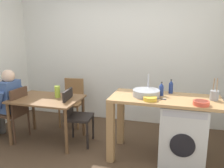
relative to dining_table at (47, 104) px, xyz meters
The scene contains 18 objects.
ground_plane 1.18m from the dining_table, 27.34° to the right, with size 5.46×5.46×0.00m, color #4C3826.
wall_back 1.72m from the dining_table, 55.97° to the left, with size 4.60×0.10×2.70m, color silver.
dining_table is the anchor object (origin of this frame).
chair_person_seat 0.57m from the dining_table, 169.10° to the right, with size 0.43×0.43×0.90m.
chair_opposite 0.50m from the dining_table, ahead, with size 0.44×0.44×0.90m.
chair_spare_by_wall 0.79m from the dining_table, 83.12° to the left, with size 0.43×0.43×0.90m.
seated_person 0.71m from the dining_table, behind, with size 0.51×0.52×1.20m.
kitchen_counter 1.69m from the dining_table, ahead, with size 1.50×0.68×0.92m.
washing_machine 2.17m from the dining_table, ahead, with size 0.60×0.61×0.86m.
sink_basin 1.66m from the dining_table, ahead, with size 0.38×0.38×0.09m, color #9EA0A5.
tap 1.69m from the dining_table, ahead, with size 0.02×0.02×0.28m, color #B2B2B7.
bottle_tall_green 1.87m from the dining_table, ahead, with size 0.06×0.06×0.20m.
bottle_squat_brown 2.00m from the dining_table, ahead, with size 0.06×0.06×0.21m.
mixing_bowl 1.76m from the dining_table, ahead, with size 0.18×0.18×0.05m.
utensil_crock 2.55m from the dining_table, ahead, with size 0.11×0.11×0.30m.
colander 2.38m from the dining_table, ahead, with size 0.20×0.20×0.06m.
vase 0.26m from the dining_table, 33.69° to the left, with size 0.09×0.09×0.19m, color #A8C63D.
scissors 1.87m from the dining_table, ahead, with size 0.15×0.06×0.01m.
Camera 1 is at (1.18, -2.80, 1.84)m, focal length 37.84 mm.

